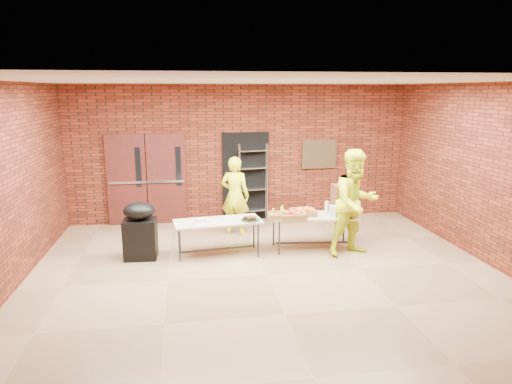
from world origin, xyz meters
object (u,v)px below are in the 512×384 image
Objects in this scene: wire_rack at (253,183)px; covered_grill at (140,230)px; table_right at (313,218)px; volunteer_man at (355,203)px; table_left at (218,224)px; coffee_dispenser at (343,199)px; volunteer_woman at (235,196)px.

covered_grill is at bearing -146.93° from wire_rack.
table_right is 1.62× the size of covered_grill.
table_left is at bearing 156.75° from volunteer_man.
wire_rack is 0.92× the size of volunteer_man.
coffee_dispenser is at bearing 5.11° from covered_grill.
wire_rack reaches higher than table_left.
table_left is 2.55m from coffee_dispenser.
covered_grill is 0.63× the size of volunteer_woman.
volunteer_man reaches higher than table_right.
covered_grill reaches higher than table_left.
volunteer_man reaches higher than table_left.
volunteer_woman reaches higher than covered_grill.
covered_grill is at bearing 170.69° from table_left.
volunteer_woman is at bearing 34.81° from covered_grill.
table_left is 1.44m from covered_grill.
wire_rack is 1.08× the size of table_left.
table_right is at bearing 132.23° from volunteer_man.
table_left is 2.60m from volunteer_man.
volunteer_woman reaches higher than table_left.
covered_grill is 4.03m from volunteer_man.
volunteer_woman is at bearing 153.56° from coffee_dispenser.
table_right is at bearing -76.67° from wire_rack.
covered_grill is 2.26m from volunteer_woman.
covered_grill is (-3.30, -0.03, -0.09)m from table_right.
volunteer_man is at bearing -67.70° from wire_rack.
volunteer_man is at bearing -86.80° from coffee_dispenser.
table_left is 1.59× the size of covered_grill.
volunteer_woman is (-0.54, -0.98, -0.07)m from wire_rack.
volunteer_man is (0.68, -0.43, 0.38)m from table_right.
table_right is 3.31m from covered_grill.
covered_grill reaches higher than table_right.
coffee_dispenser is 0.32× the size of volunteer_woman.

